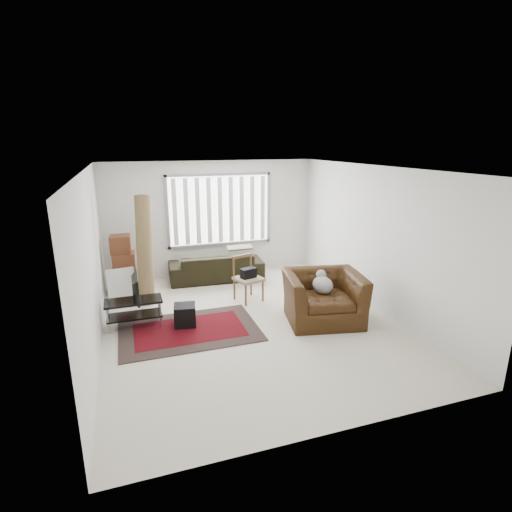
{
  "coord_description": "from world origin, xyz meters",
  "views": [
    {
      "loc": [
        -1.97,
        -6.25,
        3.11
      ],
      "look_at": [
        0.31,
        0.57,
        1.05
      ],
      "focal_mm": 28.0,
      "sensor_mm": 36.0,
      "label": 1
    }
  ],
  "objects_px": {
    "sofa": "(216,263)",
    "side_chair": "(248,276)",
    "tv_stand": "(134,307)",
    "moving_boxes": "(123,266)",
    "armchair": "(323,294)"
  },
  "relations": [
    {
      "from": "sofa",
      "to": "side_chair",
      "type": "bearing_deg",
      "value": 106.48
    },
    {
      "from": "tv_stand",
      "to": "moving_boxes",
      "type": "relative_size",
      "value": 0.78
    },
    {
      "from": "armchair",
      "to": "side_chair",
      "type": "bearing_deg",
      "value": 138.33
    },
    {
      "from": "tv_stand",
      "to": "armchair",
      "type": "height_order",
      "value": "armchair"
    },
    {
      "from": "side_chair",
      "to": "tv_stand",
      "type": "bearing_deg",
      "value": 175.84
    },
    {
      "from": "tv_stand",
      "to": "armchair",
      "type": "relative_size",
      "value": 0.62
    },
    {
      "from": "moving_boxes",
      "to": "armchair",
      "type": "relative_size",
      "value": 0.8
    },
    {
      "from": "moving_boxes",
      "to": "sofa",
      "type": "distance_m",
      "value": 2.05
    },
    {
      "from": "moving_boxes",
      "to": "sofa",
      "type": "relative_size",
      "value": 0.57
    },
    {
      "from": "sofa",
      "to": "side_chair",
      "type": "height_order",
      "value": "side_chair"
    },
    {
      "from": "moving_boxes",
      "to": "side_chair",
      "type": "height_order",
      "value": "moving_boxes"
    },
    {
      "from": "tv_stand",
      "to": "moving_boxes",
      "type": "xyz_separation_m",
      "value": [
        -0.13,
        1.81,
        0.23
      ]
    },
    {
      "from": "sofa",
      "to": "moving_boxes",
      "type": "bearing_deg",
      "value": 7.89
    },
    {
      "from": "moving_boxes",
      "to": "sofa",
      "type": "bearing_deg",
      "value": 4.06
    },
    {
      "from": "tv_stand",
      "to": "armchair",
      "type": "xyz_separation_m",
      "value": [
        3.23,
        -0.82,
        0.15
      ]
    }
  ]
}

